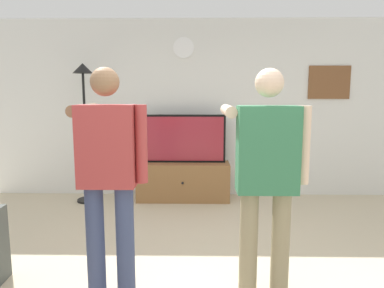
% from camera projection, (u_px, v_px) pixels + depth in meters
% --- Properties ---
extents(back_wall, '(6.40, 0.10, 2.70)m').
position_uv_depth(back_wall, '(198.00, 109.00, 5.37)').
color(back_wall, silver).
rests_on(back_wall, ground_plane).
extents(tv_stand, '(1.37, 0.44, 0.57)m').
position_uv_depth(tv_stand, '(183.00, 181.00, 5.18)').
color(tv_stand, olive).
rests_on(tv_stand, ground_plane).
extents(television, '(1.25, 0.07, 0.71)m').
position_uv_depth(television, '(183.00, 139.00, 5.13)').
color(television, black).
rests_on(television, tv_stand).
extents(wall_clock, '(0.31, 0.03, 0.31)m').
position_uv_depth(wall_clock, '(184.00, 48.00, 5.18)').
color(wall_clock, white).
extents(framed_picture, '(0.62, 0.04, 0.49)m').
position_uv_depth(framed_picture, '(329.00, 82.00, 5.22)').
color(framed_picture, brown).
extents(floor_lamp, '(0.32, 0.32, 2.01)m').
position_uv_depth(floor_lamp, '(84.00, 104.00, 4.95)').
color(floor_lamp, black).
rests_on(floor_lamp, ground_plane).
extents(person_standing_nearer_lamp, '(0.60, 0.78, 1.77)m').
position_uv_depth(person_standing_nearer_lamp, '(109.00, 170.00, 2.60)').
color(person_standing_nearer_lamp, '#384266').
rests_on(person_standing_nearer_lamp, ground_plane).
extents(person_standing_nearer_couch, '(0.63, 0.78, 1.76)m').
position_uv_depth(person_standing_nearer_couch, '(267.00, 171.00, 2.60)').
color(person_standing_nearer_couch, gray).
rests_on(person_standing_nearer_couch, ground_plane).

